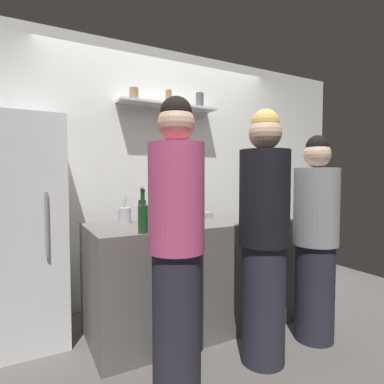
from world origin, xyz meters
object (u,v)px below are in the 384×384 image
refrigerator (17,231)px  person_grey_hoodie (315,240)px  person_blonde (264,238)px  baking_pan (191,215)px  wine_bottle_green_glass (143,217)px  utensil_holder (125,215)px  wine_bottle_dark_glass (142,209)px  person_pink_top (177,243)px  wine_bottle_amber_glass (252,203)px  water_bottle_plastic (244,203)px  wine_bottle_pale_glass (176,211)px

refrigerator → person_grey_hoodie: refrigerator is taller
refrigerator → person_blonde: (1.49, -1.08, -0.00)m
baking_pan → wine_bottle_green_glass: size_ratio=1.14×
baking_pan → person_grey_hoodie: bearing=-53.8°
utensil_holder → wine_bottle_dark_glass: size_ratio=0.74×
person_pink_top → person_blonde: 0.63m
baking_pan → wine_bottle_amber_glass: 0.60m
refrigerator → person_grey_hoodie: size_ratio=1.08×
wine_bottle_dark_glass → refrigerator: bearing=169.2°
refrigerator → water_bottle_plastic: 2.02m
water_bottle_plastic → person_grey_hoodie: 0.88m
baking_pan → utensil_holder: size_ratio=1.55×
baking_pan → wine_bottle_amber_glass: (0.57, -0.17, 0.10)m
water_bottle_plastic → person_blonde: person_blonde is taller
person_blonde → water_bottle_plastic: bearing=-14.7°
wine_bottle_dark_glass → wine_bottle_green_glass: wine_bottle_green_glass is taller
wine_bottle_dark_glass → person_pink_top: 0.85m
refrigerator → water_bottle_plastic: size_ratio=6.81×
utensil_holder → water_bottle_plastic: size_ratio=0.86×
person_pink_top → baking_pan: bearing=-9.3°
wine_bottle_dark_glass → person_grey_hoodie: (1.11, -0.86, -0.22)m
wine_bottle_dark_glass → wine_bottle_pale_glass: bearing=-78.1°
wine_bottle_pale_glass → person_pink_top: person_pink_top is taller
person_blonde → wine_bottle_pale_glass: bearing=61.6°
refrigerator → wine_bottle_dark_glass: (0.93, -0.18, 0.14)m
wine_bottle_pale_glass → water_bottle_plastic: wine_bottle_pale_glass is taller
refrigerator → baking_pan: (1.41, -0.17, 0.06)m
wine_bottle_dark_glass → water_bottle_plastic: (1.07, -0.01, 0.01)m
baking_pan → utensil_holder: utensil_holder is taller
utensil_holder → person_grey_hoodie: 1.54m
baking_pan → utensil_holder: (-0.63, -0.02, 0.04)m
water_bottle_plastic → wine_bottle_dark_glass: bearing=179.3°
refrigerator → water_bottle_plastic: bearing=-5.4°
utensil_holder → person_pink_top: size_ratio=0.12×
utensil_holder → wine_bottle_green_glass: bearing=-92.4°
person_pink_top → person_blonde: size_ratio=1.02×
utensil_holder → wine_bottle_pale_glass: bearing=-60.5°
refrigerator → wine_bottle_pale_glass: refrigerator is taller
baking_pan → wine_bottle_pale_glass: 0.61m
utensil_holder → wine_bottle_dark_glass: 0.16m
refrigerator → wine_bottle_amber_glass: bearing=-9.7°
wine_bottle_dark_glass → person_grey_hoodie: person_grey_hoodie is taller
wine_bottle_amber_glass → person_pink_top: 1.32m
baking_pan → wine_bottle_dark_glass: bearing=-179.3°
wine_bottle_green_glass → baking_pan: bearing=39.3°
baking_pan → person_pink_top: size_ratio=0.19×
refrigerator → utensil_holder: 0.81m
wine_bottle_dark_glass → water_bottle_plastic: size_ratio=1.16×
baking_pan → person_blonde: bearing=-85.1°
utensil_holder → wine_bottle_dark_glass: wine_bottle_dark_glass is taller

